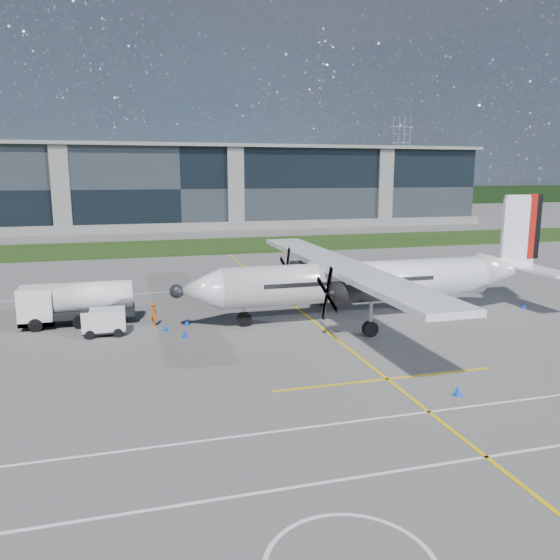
% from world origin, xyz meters
% --- Properties ---
extents(ground, '(400.00, 400.00, 0.00)m').
position_xyz_m(ground, '(0.00, 40.00, 0.00)').
color(ground, '#595654').
rests_on(ground, ground).
extents(grass_strip, '(400.00, 18.00, 0.04)m').
position_xyz_m(grass_strip, '(0.00, 48.00, 0.02)').
color(grass_strip, '#1C330E').
rests_on(grass_strip, ground).
extents(terminal_building, '(120.00, 20.00, 15.00)m').
position_xyz_m(terminal_building, '(0.00, 80.00, 7.50)').
color(terminal_building, black).
rests_on(terminal_building, ground).
extents(tree_line, '(400.00, 6.00, 6.00)m').
position_xyz_m(tree_line, '(0.00, 140.00, 3.00)').
color(tree_line, black).
rests_on(tree_line, ground).
extents(pylon_east, '(9.00, 4.60, 30.00)m').
position_xyz_m(pylon_east, '(85.00, 150.00, 15.00)').
color(pylon_east, gray).
rests_on(pylon_east, ground).
extents(yellow_taxiway_centerline, '(0.20, 70.00, 0.01)m').
position_xyz_m(yellow_taxiway_centerline, '(3.00, 10.00, 0.01)').
color(yellow_taxiway_centerline, yellow).
rests_on(yellow_taxiway_centerline, ground).
extents(white_lane_line, '(90.00, 0.15, 0.01)m').
position_xyz_m(white_lane_line, '(0.00, -14.00, 0.01)').
color(white_lane_line, white).
rests_on(white_lane_line, ground).
extents(turboprop_aircraft, '(27.94, 28.98, 8.69)m').
position_xyz_m(turboprop_aircraft, '(7.36, 5.49, 4.35)').
color(turboprop_aircraft, white).
rests_on(turboprop_aircraft, ground).
extents(fuel_tanker_truck, '(7.82, 2.54, 2.93)m').
position_xyz_m(fuel_tanker_truck, '(-13.38, 9.02, 1.47)').
color(fuel_tanker_truck, silver).
rests_on(fuel_tanker_truck, ground).
extents(baggage_tug, '(2.83, 1.70, 1.70)m').
position_xyz_m(baggage_tug, '(-11.04, 5.89, 0.85)').
color(baggage_tug, silver).
rests_on(baggage_tug, ground).
extents(ground_crew_person, '(0.59, 0.79, 1.85)m').
position_xyz_m(ground_crew_person, '(-7.83, 7.22, 0.93)').
color(ground_crew_person, '#F25907').
rests_on(ground_crew_person, ground).
extents(safety_cone_nose_stbd, '(0.36, 0.36, 0.50)m').
position_xyz_m(safety_cone_nose_stbd, '(-5.70, 6.84, 0.25)').
color(safety_cone_nose_stbd, blue).
rests_on(safety_cone_nose_stbd, ground).
extents(safety_cone_nose_port, '(0.36, 0.36, 0.50)m').
position_xyz_m(safety_cone_nose_port, '(-6.09, 3.99, 0.25)').
color(safety_cone_nose_port, blue).
rests_on(safety_cone_nose_port, ground).
extents(safety_cone_fwd, '(0.36, 0.36, 0.50)m').
position_xyz_m(safety_cone_fwd, '(-7.21, 5.84, 0.25)').
color(safety_cone_fwd, blue).
rests_on(safety_cone_fwd, ground).
extents(safety_cone_tail, '(0.36, 0.36, 0.50)m').
position_xyz_m(safety_cone_tail, '(19.81, 4.72, 0.25)').
color(safety_cone_tail, blue).
rests_on(safety_cone_tail, ground).
extents(safety_cone_portwing, '(0.36, 0.36, 0.50)m').
position_xyz_m(safety_cone_portwing, '(5.24, -8.73, 0.25)').
color(safety_cone_portwing, blue).
rests_on(safety_cone_portwing, ground).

